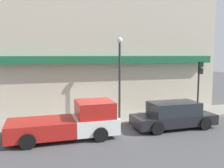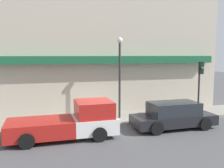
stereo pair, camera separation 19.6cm
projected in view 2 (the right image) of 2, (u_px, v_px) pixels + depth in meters
The scene contains 8 objects.
ground_plane at pixel (100, 128), 14.34m from camera, with size 80.00×80.00×0.00m, color #4C4C4F.
sidewalk at pixel (94, 120), 15.66m from camera, with size 36.00×2.79×0.18m.
building at pixel (85, 36), 17.77m from camera, with size 19.80×3.80×11.03m.
pickup_truck at pixel (70, 122), 12.56m from camera, with size 5.38×2.27×1.82m.
parked_car at pixel (173, 115), 14.21m from camera, with size 4.76×2.01×1.51m.
fire_hydrant at pixel (100, 115), 15.24m from camera, with size 0.18×0.18×0.62m.
street_lamp at pixel (120, 67), 15.62m from camera, with size 0.36×0.36×5.08m.
traffic_light at pixel (200, 79), 16.35m from camera, with size 0.28×0.42×3.55m.
Camera 2 is at (-3.25, -13.58, 4.17)m, focal length 40.00 mm.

